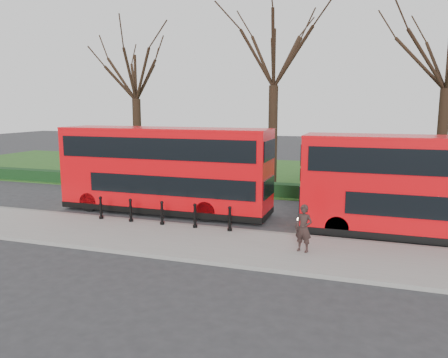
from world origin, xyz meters
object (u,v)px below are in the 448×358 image
(bollard_row, at_px, (162,213))
(pedestrian, at_px, (304,228))
(bus_rear, at_px, (436,189))
(bus_lead, at_px, (164,170))

(bollard_row, height_order, pedestrian, pedestrian)
(bus_rear, bearing_deg, bollard_row, -170.50)
(pedestrian, bearing_deg, bus_rear, 52.85)
(bus_rear, bearing_deg, bus_lead, 176.26)
(bollard_row, height_order, bus_rear, bus_rear)
(bus_rear, xyz_separation_m, pedestrian, (-4.63, -3.50, -1.07))
(bus_rear, relative_size, pedestrian, 6.07)
(bus_lead, bearing_deg, pedestrian, -29.62)
(bus_lead, bearing_deg, bollard_row, -66.40)
(bollard_row, relative_size, bus_lead, 0.60)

